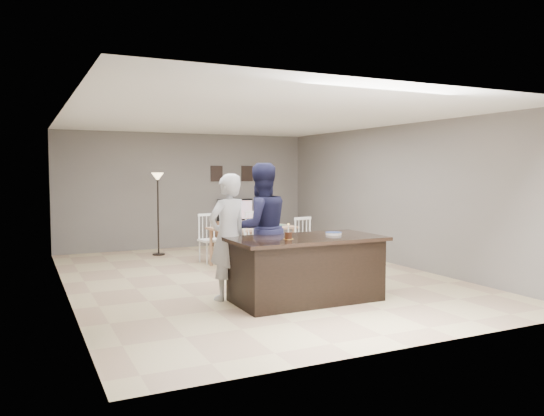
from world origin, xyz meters
name	(u,v)px	position (x,y,z in m)	size (l,w,h in m)	color
floor	(254,277)	(0.00, 0.00, 0.00)	(8.00, 8.00, 0.00)	#CCB583
room_shell	(254,179)	(0.00, 0.00, 1.68)	(8.00, 8.00, 8.00)	slate
kitchen_island	(306,268)	(0.00, -1.80, 0.45)	(2.15, 1.10, 0.90)	black
tv_console	(237,233)	(1.20, 3.77, 0.30)	(1.20, 0.40, 0.60)	brown
television	(236,210)	(1.20, 3.84, 0.86)	(0.91, 0.12, 0.53)	black
tv_screen_glow	(237,210)	(1.20, 3.76, 0.87)	(0.78, 0.78, 0.00)	orange
picture_frames	(232,174)	(1.15, 3.98, 1.75)	(1.10, 0.02, 0.38)	black
doorway	(83,224)	(-2.99, -2.30, 1.26)	(0.00, 2.10, 2.65)	black
woman	(228,237)	(-0.95, -1.25, 0.89)	(0.65, 0.43, 1.78)	#B0B1B4
man	(261,228)	(-0.36, -1.06, 0.97)	(0.94, 0.73, 1.94)	#181936
birthday_cake	(288,235)	(-0.33, -1.91, 0.95)	(0.14, 0.14, 0.21)	#EEB746
plate_stack	(334,233)	(0.48, -1.76, 0.92)	(0.24, 0.24, 0.04)	white
dining_table	(253,233)	(0.45, 1.11, 0.62)	(1.76, 1.99, 0.97)	tan
floor_lamp	(158,191)	(-0.90, 3.11, 1.38)	(0.27, 0.27, 1.78)	black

